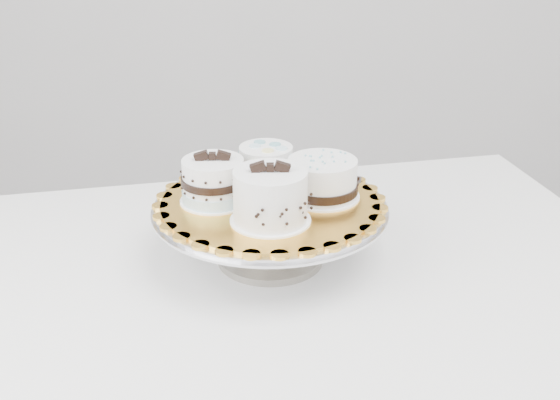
{
  "coord_description": "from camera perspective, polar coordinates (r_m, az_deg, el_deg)",
  "views": [
    {
      "loc": [
        -0.07,
        -0.87,
        1.33
      ],
      "look_at": [
        0.02,
        0.14,
        0.86
      ],
      "focal_mm": 45.0,
      "sensor_mm": 36.0,
      "label": 1
    }
  ],
  "objects": [
    {
      "name": "cake_banded",
      "position": [
        1.11,
        -5.43,
        1.43
      ],
      "size": [
        0.11,
        0.11,
        0.09
      ],
      "rotation": [
        0.0,
        0.0,
        -0.06
      ],
      "color": "white",
      "rests_on": "cake_board"
    },
    {
      "name": "cake_stand",
      "position": [
        1.14,
        -0.8,
        -1.78
      ],
      "size": [
        0.38,
        0.38,
        0.1
      ],
      "color": "gray",
      "rests_on": "table"
    },
    {
      "name": "table",
      "position": [
        1.16,
        -1.34,
        -9.33
      ],
      "size": [
        1.37,
        1.0,
        0.75
      ],
      "rotation": [
        0.0,
        0.0,
        0.12
      ],
      "color": "white",
      "rests_on": "floor"
    },
    {
      "name": "cake_dots",
      "position": [
        1.17,
        -1.14,
        2.87
      ],
      "size": [
        0.11,
        0.11,
        0.07
      ],
      "rotation": [
        0.0,
        0.0,
        -0.17
      ],
      "color": "white",
      "rests_on": "cake_board"
    },
    {
      "name": "cake_swirl",
      "position": [
        1.04,
        -0.79,
        0.19
      ],
      "size": [
        0.12,
        0.12,
        0.1
      ],
      "rotation": [
        0.0,
        0.0,
        -0.06
      ],
      "color": "white",
      "rests_on": "cake_board"
    },
    {
      "name": "cake_ribbon",
      "position": [
        1.13,
        3.5,
        1.66
      ],
      "size": [
        0.15,
        0.15,
        0.07
      ],
      "rotation": [
        0.0,
        0.0,
        -0.4
      ],
      "color": "white",
      "rests_on": "cake_board"
    },
    {
      "name": "cake_board",
      "position": [
        1.12,
        -0.81,
        -0.18
      ],
      "size": [
        0.43,
        0.43,
        0.01
      ],
      "primitive_type": "cylinder",
      "rotation": [
        0.0,
        0.0,
        0.26
      ],
      "color": "gold",
      "rests_on": "cake_stand"
    }
  ]
}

